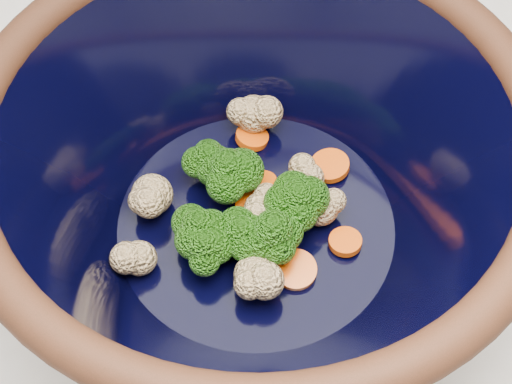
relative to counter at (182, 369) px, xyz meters
The scene contains 3 objects.
counter is the anchor object (origin of this frame).
mixing_bowl 0.56m from the counter, 48.82° to the right, with size 0.51×0.51×0.18m.
vegetable_pile 0.53m from the counter, 50.97° to the right, with size 0.20×0.18×0.06m.
Camera 1 is at (-0.01, -0.38, 1.42)m, focal length 50.00 mm.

